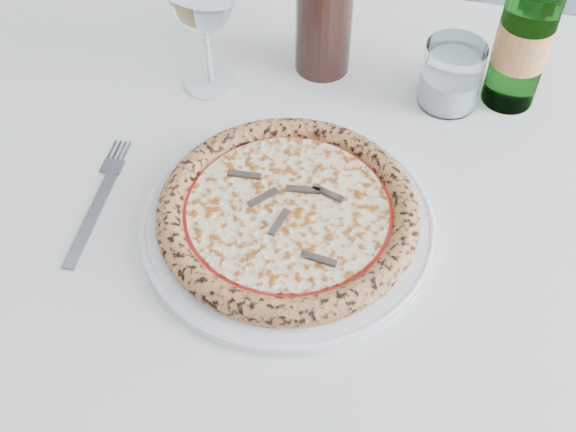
# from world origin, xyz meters

# --- Properties ---
(dining_table) EXTENTS (1.52, 1.00, 0.76)m
(dining_table) POSITION_xyz_m (-0.16, 0.29, 0.67)
(dining_table) COLOR brown
(dining_table) RESTS_ON floor
(plate) EXTENTS (0.35, 0.35, 0.02)m
(plate) POSITION_xyz_m (-0.16, 0.19, 0.76)
(plate) COLOR white
(plate) RESTS_ON dining_table
(pizza) EXTENTS (0.30, 0.30, 0.03)m
(pizza) POSITION_xyz_m (-0.16, 0.19, 0.78)
(pizza) COLOR #ECB180
(pizza) RESTS_ON plate
(fork) EXTENTS (0.03, 0.22, 0.00)m
(fork) POSITION_xyz_m (-0.39, 0.19, 0.76)
(fork) COLOR slate
(fork) RESTS_ON dining_table
(tumbler) EXTENTS (0.08, 0.08, 0.09)m
(tumbler) POSITION_xyz_m (0.03, 0.44, 0.79)
(tumbler) COLOR white
(tumbler) RESTS_ON dining_table
(beer_bottle) EXTENTS (0.07, 0.07, 0.27)m
(beer_bottle) POSITION_xyz_m (0.11, 0.45, 0.87)
(beer_bottle) COLOR #448D40
(beer_bottle) RESTS_ON dining_table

